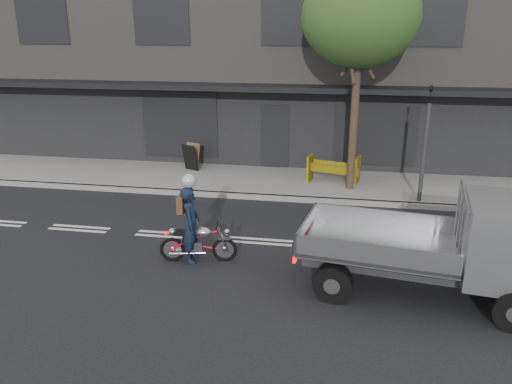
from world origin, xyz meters
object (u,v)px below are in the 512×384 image
object	(u,v)px
construction_barrier	(333,171)
motorcycle	(198,242)
street_tree	(361,17)
traffic_light_pole	(424,151)
rider	(191,224)
sandwich_board	(190,158)
flatbed_ute	(486,243)

from	to	relation	value
construction_barrier	motorcycle	bearing A→B (deg)	-116.19
street_tree	traffic_light_pole	distance (m)	4.23
street_tree	rider	size ratio (longest dim) A/B	3.87
street_tree	sandwich_board	world-z (taller)	street_tree
street_tree	construction_barrier	distance (m)	4.71
street_tree	flatbed_ute	xyz separation A→B (m)	(2.38, -6.26, -4.04)
traffic_light_pole	construction_barrier	world-z (taller)	traffic_light_pole
street_tree	motorcycle	xyz separation A→B (m)	(-3.40, -5.47, -4.82)
sandwich_board	street_tree	bearing A→B (deg)	13.00
rider	sandwich_board	xyz separation A→B (m)	(-2.03, 6.59, -0.26)
flatbed_ute	rider	bearing A→B (deg)	-179.41
street_tree	rider	xyz separation A→B (m)	(-3.55, -5.47, -4.41)
traffic_light_pole	flatbed_ute	bearing A→B (deg)	-85.97
sandwich_board	flatbed_ute	bearing A→B (deg)	-18.48
motorcycle	sandwich_board	world-z (taller)	sandwich_board
traffic_light_pole	flatbed_ute	size ratio (longest dim) A/B	0.71
traffic_light_pole	rider	distance (m)	7.26
flatbed_ute	sandwich_board	world-z (taller)	flatbed_ute
motorcycle	rider	xyz separation A→B (m)	(-0.15, -0.00, 0.41)
rider	flatbed_ute	xyz separation A→B (m)	(5.93, -0.79, 0.37)
traffic_light_pole	rider	xyz separation A→B (m)	(-5.55, -4.62, -0.78)
street_tree	flatbed_ute	bearing A→B (deg)	-69.19
rider	flatbed_ute	bearing A→B (deg)	-106.86
traffic_light_pole	sandwich_board	xyz separation A→B (m)	(-7.58, 1.97, -1.04)
motorcycle	rider	size ratio (longest dim) A/B	1.00
motorcycle	traffic_light_pole	bearing A→B (deg)	31.32
construction_barrier	sandwich_board	distance (m)	5.10
traffic_light_pole	motorcycle	bearing A→B (deg)	-139.45
rider	construction_barrier	size ratio (longest dim) A/B	1.06
motorcycle	street_tree	bearing A→B (deg)	48.91
flatbed_ute	sandwich_board	distance (m)	10.88
motorcycle	construction_barrier	xyz separation A→B (m)	(2.86, 5.81, 0.15)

